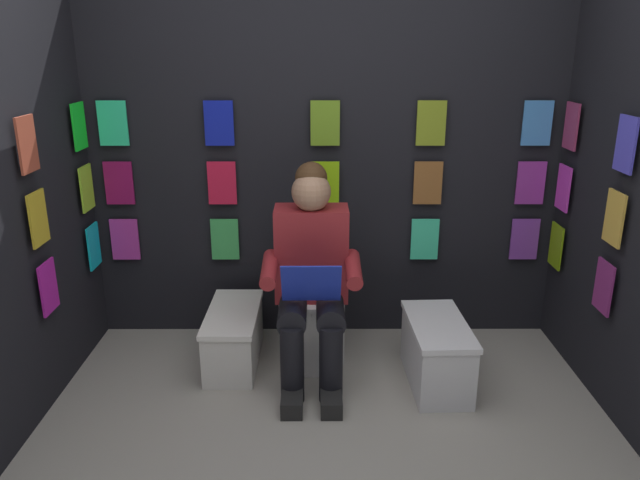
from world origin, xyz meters
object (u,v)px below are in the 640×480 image
object	(u,v)px
person_reading	(311,275)
comic_longbox_near	(234,336)
comic_longbox_far	(437,353)
toilet	(312,305)

from	to	relation	value
person_reading	comic_longbox_near	world-z (taller)	person_reading
person_reading	comic_longbox_near	xyz separation A→B (m)	(0.45, -0.14, -0.44)
comic_longbox_near	comic_longbox_far	bearing A→B (deg)	168.99
comic_longbox_far	comic_longbox_near	bearing A→B (deg)	-13.60
toilet	comic_longbox_far	distance (m)	0.76
person_reading	comic_longbox_near	size ratio (longest dim) A/B	1.86
toilet	comic_longbox_near	distance (m)	0.49
person_reading	comic_longbox_far	bearing A→B (deg)	172.35
person_reading	toilet	bearing A→B (deg)	-90.06
toilet	person_reading	world-z (taller)	person_reading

